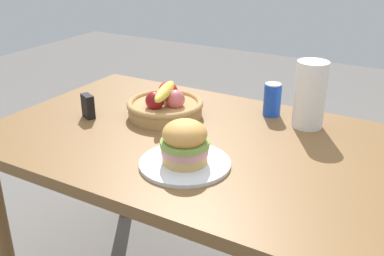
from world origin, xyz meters
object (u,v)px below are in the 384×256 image
at_px(sandwich, 185,142).
at_px(soda_can, 272,100).
at_px(plate, 185,163).
at_px(paper_towel_roll, 310,95).
at_px(napkin_holder, 88,106).
at_px(fruit_basket, 165,105).

relative_size(sandwich, soda_can, 1.17).
bearing_deg(sandwich, plate, 0.00).
bearing_deg(paper_towel_roll, sandwich, -115.90).
distance_m(plate, napkin_holder, 0.53).
xyz_separation_m(plate, paper_towel_roll, (0.23, 0.47, 0.11)).
bearing_deg(soda_can, napkin_holder, -148.16).
xyz_separation_m(plate, sandwich, (-0.00, 0.00, 0.07)).
bearing_deg(napkin_holder, paper_towel_roll, 49.51).
bearing_deg(fruit_basket, napkin_holder, -147.65).
relative_size(plate, fruit_basket, 0.96).
bearing_deg(paper_towel_roll, plate, -115.90).
distance_m(fruit_basket, napkin_holder, 0.29).
distance_m(paper_towel_roll, napkin_holder, 0.81).
bearing_deg(fruit_basket, paper_towel_roll, 19.40).
height_order(sandwich, soda_can, sandwich).
distance_m(plate, paper_towel_roll, 0.54).
xyz_separation_m(plate, soda_can, (0.08, 0.51, 0.06)).
height_order(soda_can, napkin_holder, soda_can).
relative_size(soda_can, napkin_holder, 1.40).
height_order(plate, soda_can, soda_can).
bearing_deg(paper_towel_roll, soda_can, 166.03).
distance_m(sandwich, soda_can, 0.52).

